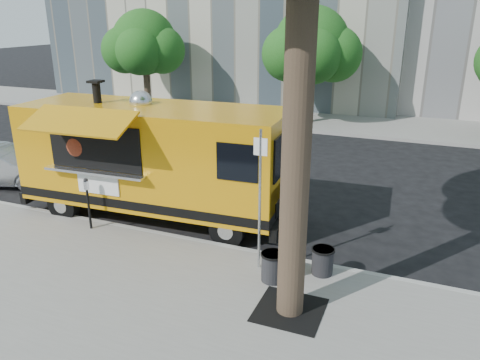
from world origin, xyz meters
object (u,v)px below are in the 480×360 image
at_px(far_tree_a, 144,43).
at_px(parking_meter, 88,198).
at_px(trash_bin_left, 273,266).
at_px(sign_post, 260,192).
at_px(food_truck, 153,158).
at_px(sedan, 2,166).
at_px(trash_bin_right, 323,260).
at_px(far_tree_b, 312,45).

height_order(far_tree_a, parking_meter, far_tree_a).
bearing_deg(far_tree_a, trash_bin_left, -49.91).
height_order(sign_post, food_truck, food_truck).
bearing_deg(sedan, trash_bin_left, -119.89).
height_order(sedan, trash_bin_left, sedan).
relative_size(trash_bin_left, trash_bin_right, 1.06).
distance_m(far_tree_a, trash_bin_right, 19.01).
bearing_deg(parking_meter, trash_bin_right, 0.41).
distance_m(parking_meter, trash_bin_right, 5.88).
bearing_deg(sign_post, far_tree_a, 129.83).
height_order(parking_meter, food_truck, food_truck).
relative_size(far_tree_b, sign_post, 1.83).
bearing_deg(trash_bin_left, far_tree_b, 101.53).
bearing_deg(sign_post, far_tree_b, 100.15).
xyz_separation_m(sign_post, parking_meter, (-4.55, 0.20, -0.87)).
distance_m(far_tree_a, food_truck, 14.66).
distance_m(sign_post, sedan, 9.80).
xyz_separation_m(sign_post, sedan, (-9.50, 2.08, -1.21)).
xyz_separation_m(far_tree_a, far_tree_b, (9.00, 0.40, 0.06)).
height_order(far_tree_b, trash_bin_right, far_tree_b).
xyz_separation_m(far_tree_a, trash_bin_left, (11.99, -14.24, -3.30)).
relative_size(parking_meter, trash_bin_left, 2.21).
bearing_deg(far_tree_b, trash_bin_left, -78.47).
bearing_deg(sign_post, parking_meter, 177.48).
relative_size(far_tree_a, sign_post, 1.79).
height_order(far_tree_b, trash_bin_left, far_tree_b).
relative_size(far_tree_a, parking_meter, 4.01).
height_order(far_tree_b, sign_post, far_tree_b).
xyz_separation_m(sedan, trash_bin_left, (9.94, -2.47, -0.16)).
xyz_separation_m(sign_post, trash_bin_left, (0.44, -0.39, -1.38)).
height_order(far_tree_a, trash_bin_right, far_tree_a).
xyz_separation_m(sign_post, food_truck, (-3.58, 1.72, -0.16)).
distance_m(sign_post, trash_bin_left, 1.49).
height_order(far_tree_a, sign_post, far_tree_a).
relative_size(sign_post, trash_bin_left, 4.96).
xyz_separation_m(far_tree_b, sign_post, (2.55, -14.25, -1.98)).
xyz_separation_m(far_tree_b, trash_bin_left, (2.99, -14.64, -3.36)).
relative_size(food_truck, trash_bin_left, 12.16).
bearing_deg(trash_bin_left, trash_bin_right, 35.91).
bearing_deg(far_tree_b, parking_meter, -98.10).
distance_m(far_tree_b, food_truck, 12.76).
relative_size(sign_post, sedan, 0.78).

